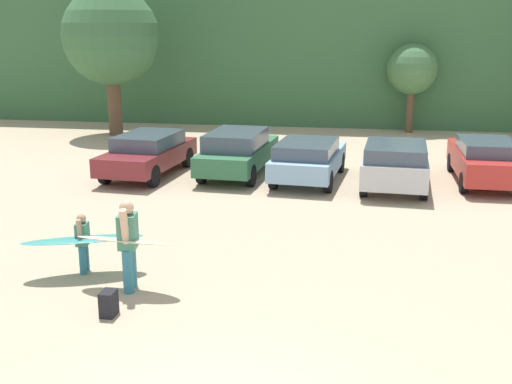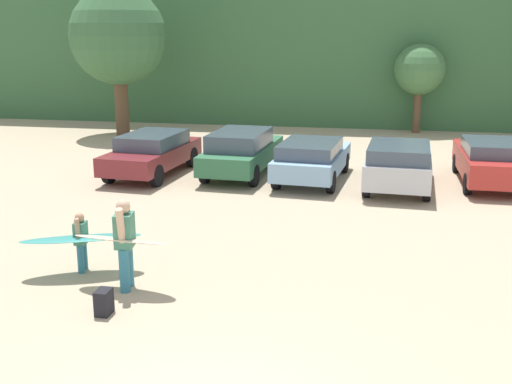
# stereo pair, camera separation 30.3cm
# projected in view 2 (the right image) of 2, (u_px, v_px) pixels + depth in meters

# --- Properties ---
(hillside_ridge) EXTENTS (108.00, 12.00, 8.50)m
(hillside_ridge) POSITION_uv_depth(u_px,v_px,m) (345.00, 39.00, 35.89)
(hillside_ridge) COLOR #38663D
(hillside_ridge) RESTS_ON ground_plane
(tree_ridge_back) EXTENTS (4.36, 4.36, 6.66)m
(tree_ridge_back) POSITION_uv_depth(u_px,v_px,m) (118.00, 37.00, 28.22)
(tree_ridge_back) COLOR brown
(tree_ridge_back) RESTS_ON ground_plane
(tree_right) EXTENTS (2.36, 2.36, 4.15)m
(tree_right) POSITION_uv_depth(u_px,v_px,m) (420.00, 70.00, 29.16)
(tree_right) COLOR brown
(tree_right) RESTS_ON ground_plane
(parked_car_maroon) EXTENTS (2.21, 4.74, 1.41)m
(parked_car_maroon) POSITION_uv_depth(u_px,v_px,m) (152.00, 152.00, 21.21)
(parked_car_maroon) COLOR maroon
(parked_car_maroon) RESTS_ON ground_plane
(parked_car_forest_green) EXTENTS (2.10, 4.87, 1.52)m
(parked_car_forest_green) POSITION_uv_depth(u_px,v_px,m) (242.00, 151.00, 21.17)
(parked_car_forest_green) COLOR #2D6642
(parked_car_forest_green) RESTS_ON ground_plane
(parked_car_sky_blue) EXTENTS (2.26, 4.54, 1.36)m
(parked_car_sky_blue) POSITION_uv_depth(u_px,v_px,m) (312.00, 158.00, 20.26)
(parked_car_sky_blue) COLOR #84ADD1
(parked_car_sky_blue) RESTS_ON ground_plane
(parked_car_silver) EXTENTS (2.17, 4.46, 1.49)m
(parked_car_silver) POSITION_uv_depth(u_px,v_px,m) (399.00, 163.00, 19.31)
(parked_car_silver) COLOR silver
(parked_car_silver) RESTS_ON ground_plane
(parked_car_red) EXTENTS (1.80, 4.59, 1.44)m
(parked_car_red) POSITION_uv_depth(u_px,v_px,m) (489.00, 160.00, 19.87)
(parked_car_red) COLOR #B72D28
(parked_car_red) RESTS_ON ground_plane
(person_adult) EXTENTS (0.39, 0.75, 1.76)m
(person_adult) POSITION_uv_depth(u_px,v_px,m) (125.00, 239.00, 11.78)
(person_adult) COLOR teal
(person_adult) RESTS_ON ground_plane
(person_child) EXTENTS (0.27, 0.54, 1.24)m
(person_child) POSITION_uv_depth(u_px,v_px,m) (81.00, 239.00, 12.72)
(person_child) COLOR teal
(person_child) RESTS_ON ground_plane
(surfboard_cream) EXTENTS (2.04, 0.74, 0.21)m
(surfboard_cream) POSITION_uv_depth(u_px,v_px,m) (122.00, 240.00, 11.79)
(surfboard_cream) COLOR beige
(surfboard_teal) EXTENTS (2.47, 1.52, 0.14)m
(surfboard_teal) POSITION_uv_depth(u_px,v_px,m) (81.00, 238.00, 12.58)
(surfboard_teal) COLOR teal
(backpack_dropped) EXTENTS (0.24, 0.34, 0.45)m
(backpack_dropped) POSITION_uv_depth(u_px,v_px,m) (104.00, 302.00, 10.89)
(backpack_dropped) COLOR black
(backpack_dropped) RESTS_ON ground_plane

